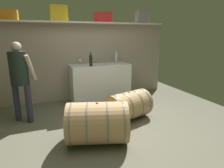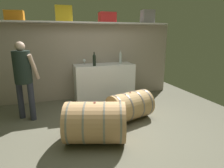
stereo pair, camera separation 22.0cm
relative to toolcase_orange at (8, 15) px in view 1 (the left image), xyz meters
name	(u,v)px [view 1 (the left image)]	position (x,y,z in m)	size (l,w,h in m)	color
ground_plane	(105,123)	(1.60, -1.52, -2.07)	(5.82, 7.66, 0.02)	#5E5B4B
back_wall_panel	(83,62)	(1.60, 0.15, -1.10)	(4.62, 0.10, 1.92)	gray
high_shelf_board	(83,23)	(1.60, 0.00, -0.12)	(4.25, 0.40, 0.03)	silver
toolcase_orange	(8,15)	(0.00, 0.00, 0.00)	(0.39, 0.19, 0.21)	orange
toolcase_yellow	(59,13)	(1.05, 0.00, 0.07)	(0.38, 0.22, 0.35)	yellow
toolcase_red	(103,17)	(2.10, 0.00, 0.01)	(0.40, 0.29, 0.24)	red
toolcase_grey	(142,17)	(3.21, 0.00, 0.06)	(0.32, 0.24, 0.33)	gray
work_cabinet	(100,82)	(1.95, -0.19, -1.59)	(1.49, 0.57, 0.93)	white
wine_bottle_dark	(91,60)	(1.66, -0.39, -0.98)	(0.08, 0.08, 0.33)	black
wine_bottle_clear	(116,58)	(2.38, -0.20, -0.97)	(0.07, 0.07, 0.33)	#B4BFBE
wine_glass	(80,61)	(1.48, -0.03, -1.03)	(0.07, 0.07, 0.13)	white
wine_barrel_near	(129,106)	(2.11, -1.53, -1.78)	(0.97, 0.77, 0.57)	tan
wine_barrel_far	(97,123)	(1.26, -2.14, -1.73)	(1.08, 0.89, 0.66)	tan
winemaker_pouring	(20,74)	(0.15, -0.87, -1.11)	(0.50, 0.46, 1.54)	#2D2F3E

